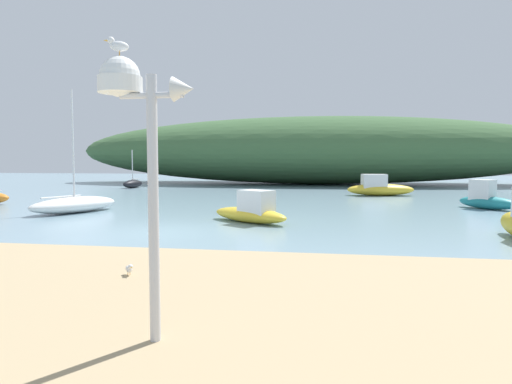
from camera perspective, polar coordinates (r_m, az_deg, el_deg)
The scene contains 10 objects.
ground_plane at distance 14.55m, azimuth -11.61°, elevation -5.01°, with size 120.00×120.00×0.00m, color #7A99A8.
distant_hill at distance 44.06m, azimuth 7.60°, elevation 5.30°, with size 47.97×12.96×6.53m, color #3D6038.
mast_structure at distance 5.25m, azimuth -15.42°, elevation 10.18°, with size 1.10×0.49×3.23m.
seagull_on_radar at distance 5.43m, azimuth -17.24°, elevation 17.50°, with size 0.27×0.18×0.20m.
motorboat_outer_mooring at distance 16.31m, azimuth -0.59°, elevation -2.44°, with size 3.43×2.77×1.20m.
sailboat_near_shore at distance 38.40m, azimuth -15.50°, elevation 1.03°, with size 1.21×2.59×3.15m.
sailboat_east_reach at distance 21.00m, azimuth -22.19°, elevation -1.45°, with size 2.95×4.40×5.34m.
motorboat_by_sandbar at distance 23.50m, azimuth 27.35°, elevation -0.77°, with size 2.51×2.73×1.37m.
motorboat_far_left at distance 29.89m, azimuth 15.45°, elevation 0.54°, with size 4.42×1.93×1.39m.
seagull_mid_strand at distance 8.46m, azimuth -15.93°, elevation -9.38°, with size 0.25×0.26×0.22m.
Camera 1 is at (5.15, -13.42, 2.27)m, focal length 31.27 mm.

